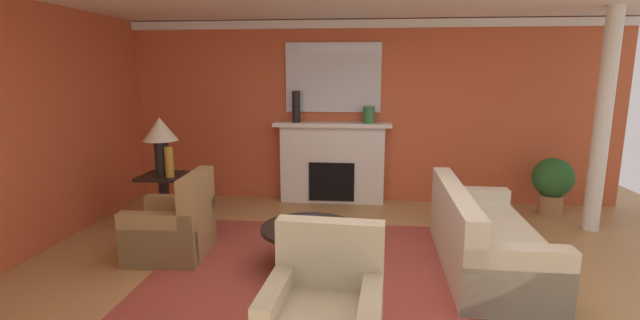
% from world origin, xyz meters
% --- Properties ---
extents(ground_plane, '(9.34, 9.34, 0.00)m').
position_xyz_m(ground_plane, '(0.00, 0.00, 0.00)').
color(ground_plane, tan).
extents(wall_fireplace, '(7.78, 0.12, 2.80)m').
position_xyz_m(wall_fireplace, '(0.00, 2.90, 1.40)').
color(wall_fireplace, '#C65633').
rests_on(wall_fireplace, ground_plane).
extents(wall_window, '(0.12, 6.28, 2.80)m').
position_xyz_m(wall_window, '(-3.65, 0.30, 1.40)').
color(wall_window, '#C65633').
rests_on(wall_window, ground_plane).
extents(crown_moulding, '(7.78, 0.08, 0.12)m').
position_xyz_m(crown_moulding, '(0.00, 2.82, 2.72)').
color(crown_moulding, white).
extents(area_rug, '(3.17, 2.76, 0.01)m').
position_xyz_m(area_rug, '(-0.50, 0.21, 0.01)').
color(area_rug, '#993D33').
rests_on(area_rug, ground_plane).
extents(fireplace, '(1.80, 0.35, 1.26)m').
position_xyz_m(fireplace, '(-0.44, 2.69, 0.59)').
color(fireplace, white).
rests_on(fireplace, ground_plane).
extents(mantel_mirror, '(1.46, 0.04, 1.05)m').
position_xyz_m(mantel_mirror, '(-0.44, 2.81, 1.93)').
color(mantel_mirror, silver).
extents(sofa, '(0.95, 2.12, 0.85)m').
position_xyz_m(sofa, '(1.29, 0.37, 0.30)').
color(sofa, beige).
rests_on(sofa, ground_plane).
extents(armchair_near_window, '(0.83, 0.83, 0.95)m').
position_xyz_m(armchair_near_window, '(-2.03, 0.38, 0.31)').
color(armchair_near_window, '#9E7A4C').
rests_on(armchair_near_window, ground_plane).
extents(armchair_facing_fireplace, '(0.85, 0.85, 0.95)m').
position_xyz_m(armchair_facing_fireplace, '(-0.21, -1.31, 0.31)').
color(armchair_facing_fireplace, '#C1B293').
rests_on(armchair_facing_fireplace, ground_plane).
extents(coffee_table, '(1.00, 1.00, 0.45)m').
position_xyz_m(coffee_table, '(-0.50, 0.21, 0.34)').
color(coffee_table, black).
rests_on(coffee_table, ground_plane).
extents(side_table, '(0.56, 0.56, 0.70)m').
position_xyz_m(side_table, '(-2.55, 1.32, 0.40)').
color(side_table, black).
rests_on(side_table, ground_plane).
extents(table_lamp, '(0.44, 0.44, 0.75)m').
position_xyz_m(table_lamp, '(-2.55, 1.32, 1.22)').
color(table_lamp, black).
rests_on(table_lamp, side_table).
extents(vase_mantel_left, '(0.12, 0.12, 0.48)m').
position_xyz_m(vase_mantel_left, '(-0.99, 2.64, 1.50)').
color(vase_mantel_left, black).
rests_on(vase_mantel_left, fireplace).
extents(vase_mantel_right, '(0.17, 0.17, 0.25)m').
position_xyz_m(vase_mantel_right, '(0.11, 2.64, 1.38)').
color(vase_mantel_right, '#33703D').
rests_on(vase_mantel_right, fireplace).
extents(vase_on_side_table, '(0.11, 0.11, 0.39)m').
position_xyz_m(vase_on_side_table, '(-2.40, 1.20, 0.90)').
color(vase_on_side_table, '#B7892D').
rests_on(vase_on_side_table, side_table).
extents(book_red_cover, '(0.22, 0.16, 0.05)m').
position_xyz_m(book_red_cover, '(-0.54, 0.35, 0.48)').
color(book_red_cover, navy).
rests_on(book_red_cover, coffee_table).
extents(potted_plant, '(0.56, 0.56, 0.83)m').
position_xyz_m(potted_plant, '(2.72, 2.31, 0.49)').
color(potted_plant, '#A8754C').
rests_on(potted_plant, ground_plane).
extents(column_white, '(0.20, 0.20, 2.80)m').
position_xyz_m(column_white, '(3.01, 1.75, 1.40)').
color(column_white, white).
rests_on(column_white, ground_plane).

